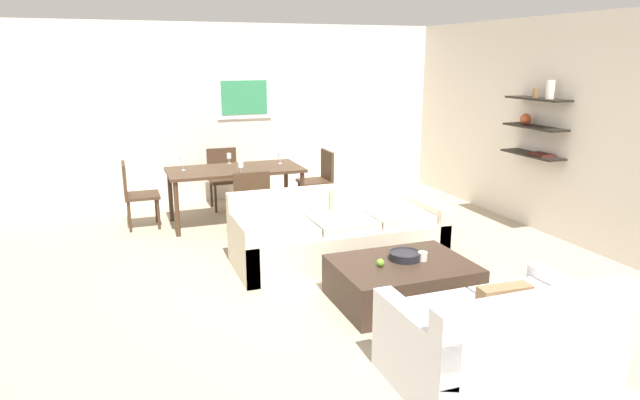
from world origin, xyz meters
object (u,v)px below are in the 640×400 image
object	(u,v)px
wine_glass_left_far	(183,161)
decorative_bowl	(405,255)
loveseat_white	(500,340)
candle_jar	(423,256)
dining_table	(235,174)
wine_glass_foot	(241,165)
dining_chair_right_far	(320,176)
apple_on_coffee_table	(380,263)
wine_glass_right_far	(280,156)
wine_glass_head	(229,156)
coffee_table	(402,282)
dining_chair_left_far	(135,191)
dining_chair_head	(224,174)
sofa_beige	(338,235)
dining_chair_foot	(250,201)

from	to	relation	value
wine_glass_left_far	decorative_bowl	bearing A→B (deg)	-62.63
loveseat_white	candle_jar	bearing A→B (deg)	82.46
dining_table	wine_glass_foot	xyz separation A→B (m)	(0.00, -0.38, 0.18)
dining_chair_right_far	candle_jar	bearing A→B (deg)	-93.70
apple_on_coffee_table	wine_glass_right_far	xyz separation A→B (m)	(0.01, 3.20, 0.45)
loveseat_white	apple_on_coffee_table	bearing A→B (deg)	100.56
apple_on_coffee_table	wine_glass_foot	bearing A→B (deg)	103.47
wine_glass_head	dining_table	bearing A→B (deg)	-90.00
decorative_bowl	apple_on_coffee_table	world-z (taller)	decorative_bowl
coffee_table	candle_jar	size ratio (longest dim) A/B	14.04
loveseat_white	dining_chair_left_far	distance (m)	5.15
apple_on_coffee_table	dining_chair_right_far	xyz separation A→B (m)	(0.65, 3.29, 0.09)
loveseat_white	candle_jar	distance (m)	1.38
dining_table	wine_glass_foot	bearing A→B (deg)	-90.00
decorative_bowl	dining_chair_right_far	world-z (taller)	dining_chair_right_far
loveseat_white	decorative_bowl	distance (m)	1.45
loveseat_white	dining_table	bearing A→B (deg)	101.48
dining_chair_left_far	coffee_table	bearing A→B (deg)	-56.28
dining_chair_head	dining_chair_right_far	xyz separation A→B (m)	(1.30, -0.65, 0.00)
loveseat_white	wine_glass_foot	xyz separation A→B (m)	(-0.90, 4.07, 0.57)
decorative_bowl	loveseat_white	bearing A→B (deg)	-91.68
dining_table	wine_glass_foot	distance (m)	0.42
sofa_beige	wine_glass_foot	world-z (taller)	wine_glass_foot
wine_glass_left_far	wine_glass_foot	xyz separation A→B (m)	(0.67, -0.48, -0.01)
decorative_bowl	dining_chair_right_far	size ratio (longest dim) A/B	0.34
dining_chair_left_far	dining_table	bearing A→B (deg)	-8.59
candle_jar	dining_chair_head	size ratio (longest dim) A/B	0.10
dining_chair_head	wine_glass_right_far	distance (m)	1.05
apple_on_coffee_table	coffee_table	bearing A→B (deg)	4.22
candle_jar	wine_glass_right_far	distance (m)	3.25
dining_table	wine_glass_head	bearing A→B (deg)	90.00
sofa_beige	dining_chair_foot	size ratio (longest dim) A/B	2.61
loveseat_white	coffee_table	xyz separation A→B (m)	(-0.02, 1.38, -0.10)
wine_glass_right_far	dining_chair_left_far	bearing A→B (deg)	177.43
sofa_beige	loveseat_white	size ratio (longest dim) A/B	1.53
dining_chair_foot	dining_chair_right_far	bearing A→B (deg)	38.69
candle_jar	apple_on_coffee_table	bearing A→B (deg)	-179.85
decorative_bowl	dining_chair_right_far	xyz separation A→B (m)	(0.35, 3.20, 0.08)
candle_jar	dining_table	world-z (taller)	dining_table
loveseat_white	dining_chair_foot	size ratio (longest dim) A/B	1.71
sofa_beige	wine_glass_left_far	size ratio (longest dim) A/B	13.50
dining_table	wine_glass_left_far	distance (m)	0.70
dining_chair_foot	wine_glass_foot	world-z (taller)	wine_glass_foot
decorative_bowl	apple_on_coffee_table	size ratio (longest dim) A/B	4.11
dining_chair_left_far	candle_jar	bearing A→B (deg)	-54.07
dining_chair_left_far	wine_glass_head	distance (m)	1.35
dining_chair_foot	wine_glass_right_far	distance (m)	1.21
decorative_bowl	wine_glass_foot	world-z (taller)	wine_glass_foot
dining_chair_left_far	wine_glass_right_far	bearing A→B (deg)	-2.57
wine_glass_left_far	apple_on_coffee_table	bearing A→B (deg)	-67.64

